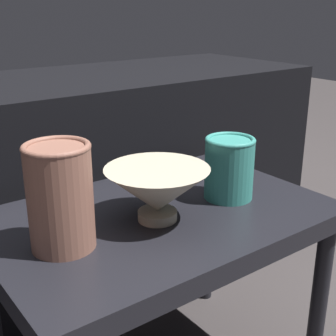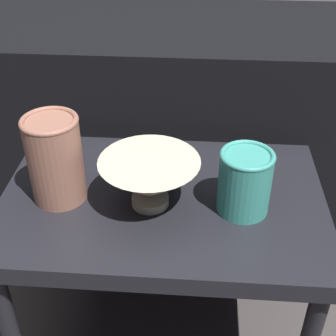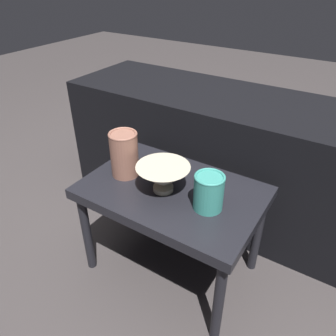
{
  "view_description": "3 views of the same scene",
  "coord_description": "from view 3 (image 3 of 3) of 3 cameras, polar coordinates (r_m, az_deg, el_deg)",
  "views": [
    {
      "loc": [
        -0.49,
        -0.68,
        0.81
      ],
      "look_at": [
        0.02,
        -0.01,
        0.51
      ],
      "focal_mm": 50.0,
      "sensor_mm": 36.0,
      "label": 1
    },
    {
      "loc": [
        0.07,
        -0.75,
        1.01
      ],
      "look_at": [
        0.01,
        -0.05,
        0.52
      ],
      "focal_mm": 50.0,
      "sensor_mm": 36.0,
      "label": 2
    },
    {
      "loc": [
        0.51,
        -0.84,
        1.14
      ],
      "look_at": [
        -0.01,
        -0.02,
        0.51
      ],
      "focal_mm": 35.0,
      "sensor_mm": 36.0,
      "label": 3
    }
  ],
  "objects": [
    {
      "name": "table",
      "position": [
        1.25,
        0.73,
        -5.44
      ],
      "size": [
        0.66,
        0.44,
        0.42
      ],
      "color": "black",
      "rests_on": "ground_plane"
    },
    {
      "name": "vase_textured_left",
      "position": [
        1.26,
        -7.63,
        2.53
      ],
      "size": [
        0.11,
        0.11,
        0.18
      ],
      "color": "brown",
      "rests_on": "table"
    },
    {
      "name": "vase_colorful_right",
      "position": [
        1.1,
        7.1,
        -4.06
      ],
      "size": [
        0.1,
        0.1,
        0.13
      ],
      "color": "teal",
      "rests_on": "table"
    },
    {
      "name": "ground_plane",
      "position": [
        1.5,
        0.63,
        -16.61
      ],
      "size": [
        8.0,
        8.0,
        0.0
      ],
      "primitive_type": "plane",
      "color": "#383333"
    },
    {
      "name": "bowl",
      "position": [
        1.17,
        -0.85,
        -1.54
      ],
      "size": [
        0.2,
        0.2,
        0.1
      ],
      "color": "#B2A88E",
      "rests_on": "table"
    },
    {
      "name": "couch_backdrop",
      "position": [
        1.67,
        10.1,
        2.12
      ],
      "size": [
        1.6,
        0.5,
        0.61
      ],
      "color": "black",
      "rests_on": "ground_plane"
    }
  ]
}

